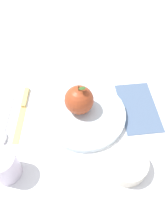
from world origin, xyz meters
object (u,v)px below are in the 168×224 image
(dinner_plate, at_px, (84,114))
(knife, at_px, (23,109))
(cup, at_px, (4,165))
(linen_napkin, at_px, (138,107))
(apple, at_px, (79,100))
(side_bowl, at_px, (127,164))
(spoon, at_px, (2,132))

(dinner_plate, height_order, knife, dinner_plate)
(cup, relative_size, linen_napkin, 0.45)
(apple, bearing_deg, side_bowl, -32.45)
(apple, relative_size, cup, 1.18)
(cup, bearing_deg, spoon, 131.83)
(knife, height_order, spoon, spoon)
(knife, xyz_separation_m, spoon, (-0.01, -0.09, 0.00))
(cup, bearing_deg, linen_napkin, 53.21)
(side_bowl, bearing_deg, apple, 147.55)
(apple, xyz_separation_m, linen_napkin, (0.16, 0.09, -0.06))
(dinner_plate, distance_m, spoon, 0.24)
(apple, relative_size, spoon, 0.57)
(linen_napkin, bearing_deg, knife, -155.63)
(spoon, bearing_deg, knife, 85.65)
(spoon, bearing_deg, cup, -48.17)
(dinner_plate, xyz_separation_m, side_bowl, (0.16, -0.11, 0.01))
(cup, bearing_deg, side_bowl, 25.61)
(dinner_plate, distance_m, side_bowl, 0.19)
(linen_napkin, bearing_deg, cup, -126.79)
(dinner_plate, distance_m, linen_napkin, 0.17)
(apple, xyz_separation_m, knife, (-0.16, -0.06, -0.06))
(dinner_plate, xyz_separation_m, spoon, (-0.19, -0.14, -0.01))
(knife, bearing_deg, side_bowl, -9.35)
(side_bowl, xyz_separation_m, cup, (-0.27, -0.13, 0.02))
(side_bowl, bearing_deg, spoon, -173.69)
(side_bowl, relative_size, linen_napkin, 0.55)
(dinner_plate, bearing_deg, apple, 158.44)
(cup, height_order, linen_napkin, cup)
(dinner_plate, bearing_deg, linen_napkin, 33.97)
(apple, relative_size, side_bowl, 0.96)
(apple, xyz_separation_m, cup, (-0.09, -0.24, -0.01))
(dinner_plate, height_order, apple, apple)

